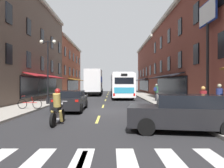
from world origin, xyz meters
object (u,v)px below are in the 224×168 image
at_px(motorcycle_rider, 57,109).
at_px(street_lamp_twin, 47,68).
at_px(billboard_sign, 207,29).
at_px(sedan_near, 97,89).
at_px(pedestrian_mid, 218,99).
at_px(pedestrian_near, 155,92).
at_px(transit_bus, 120,85).
at_px(pedestrian_rear, 202,101).
at_px(sedan_far, 183,113).
at_px(box_truck, 93,82).
at_px(bicycle_near, 29,104).
at_px(sedan_mid, 70,100).

height_order(motorcycle_rider, street_lamp_twin, street_lamp_twin).
bearing_deg(billboard_sign, sedan_near, 106.20).
relative_size(pedestrian_mid, street_lamp_twin, 0.31).
bearing_deg(sedan_near, pedestrian_mid, -75.39).
bearing_deg(pedestrian_near, transit_bus, 153.95).
relative_size(pedestrian_near, pedestrian_rear, 1.08).
bearing_deg(sedan_far, street_lamp_twin, 129.58).
distance_m(box_truck, sedan_near, 12.02).
relative_size(billboard_sign, pedestrian_near, 4.15).
relative_size(transit_bus, pedestrian_rear, 7.24).
relative_size(sedan_near, sedan_far, 1.02).
xyz_separation_m(bicycle_near, pedestrian_mid, (11.63, -2.93, 0.53)).
bearing_deg(pedestrian_near, billboard_sign, -37.95).
xyz_separation_m(sedan_mid, street_lamp_twin, (-2.71, 3.57, 2.47)).
distance_m(sedan_near, street_lamp_twin, 27.77).
xyz_separation_m(billboard_sign, transit_bus, (-5.10, 14.61, -3.81)).
height_order(box_truck, sedan_near, box_truck).
relative_size(sedan_near, pedestrian_near, 2.63).
xyz_separation_m(sedan_far, motorcycle_rider, (-5.31, 1.52, -0.03)).
bearing_deg(motorcycle_rider, pedestrian_rear, 10.59).
distance_m(sedan_near, pedestrian_rear, 35.59).
distance_m(transit_bus, street_lamp_twin, 12.39).
relative_size(transit_bus, street_lamp_twin, 2.10).
bearing_deg(pedestrian_near, sedan_near, 145.80).
xyz_separation_m(billboard_sign, box_truck, (-9.16, 19.93, -3.41)).
bearing_deg(box_truck, sedan_far, -77.59).
distance_m(transit_bus, sedan_mid, 14.46).
relative_size(transit_bus, sedan_mid, 2.52).
bearing_deg(pedestrian_rear, sedan_mid, 126.10).
bearing_deg(street_lamp_twin, pedestrian_rear, -34.89).
height_order(billboard_sign, street_lamp_twin, billboard_sign).
distance_m(bicycle_near, pedestrian_rear, 11.06).
height_order(motorcycle_rider, pedestrian_mid, pedestrian_mid).
relative_size(sedan_near, street_lamp_twin, 0.82).
relative_size(billboard_sign, sedan_mid, 1.56).
height_order(sedan_mid, motorcycle_rider, motorcycle_rider).
relative_size(transit_bus, sedan_near, 2.56).
bearing_deg(street_lamp_twin, box_truck, 80.20).
distance_m(motorcycle_rider, street_lamp_twin, 9.43).
xyz_separation_m(box_truck, motorcycle_rider, (0.34, -24.16, -1.36)).
bearing_deg(pedestrian_near, sedan_mid, -98.34).
xyz_separation_m(transit_bus, motorcycle_rider, (-3.71, -18.85, -0.97)).
xyz_separation_m(transit_bus, pedestrian_near, (3.30, -7.01, -0.62)).
height_order(transit_bus, pedestrian_near, transit_bus).
height_order(sedan_near, street_lamp_twin, street_lamp_twin).
relative_size(sedan_near, motorcycle_rider, 2.19).
xyz_separation_m(sedan_mid, pedestrian_near, (7.35, 6.83, 0.34)).
xyz_separation_m(sedan_near, sedan_mid, (0.11, -31.10, 0.04)).
relative_size(sedan_near, pedestrian_rear, 2.83).
relative_size(box_truck, sedan_mid, 1.81).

